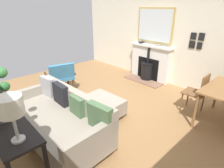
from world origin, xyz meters
TOP-DOWN VIEW (x-y plane):
  - ground_plane at (0.00, 0.00)m, footprint 4.87×6.23m
  - wall_left at (-2.44, 0.00)m, footprint 0.12×6.23m
  - fireplace at (-2.24, -0.27)m, footprint 0.61×1.32m
  - mirror_over_mantel at (-2.35, -0.27)m, footprint 0.04×1.13m
  - mantel_bowl_near at (-2.26, -0.64)m, footprint 0.15×0.15m
  - mantel_bowl_far at (-2.26, -0.05)m, footprint 0.12×0.12m
  - sofa at (1.02, 0.28)m, footprint 0.98×2.00m
  - ottoman at (0.06, 0.30)m, footprint 0.58×0.83m
  - armchair_accent at (0.13, -1.25)m, footprint 0.79×0.72m
  - console_table at (1.79, 0.28)m, footprint 0.41×1.76m
  - table_lamp_far_end at (1.79, 0.94)m, footprint 0.25×0.25m
  - dining_chair_near_fireplace at (-1.38, 1.55)m, footprint 0.42×0.42m
  - photo_gallery_row at (-2.36, 0.93)m, footprint 0.02×0.33m

SIDE VIEW (x-z plane):
  - ground_plane at x=0.00m, z-range -0.01..0.00m
  - ottoman at x=0.06m, z-range 0.04..0.43m
  - sofa at x=1.02m, z-range -0.07..0.76m
  - fireplace at x=-2.24m, z-range -0.07..0.97m
  - armchair_accent at x=0.13m, z-range 0.06..0.86m
  - dining_chair_near_fireplace at x=-1.38m, z-range 0.08..0.93m
  - console_table at x=1.79m, z-range 0.30..1.06m
  - mantel_bowl_near at x=-2.26m, z-range 1.04..1.08m
  - mantel_bowl_far at x=-2.26m, z-range 1.04..1.08m
  - table_lamp_far_end at x=1.79m, z-range 0.90..1.42m
  - photo_gallery_row at x=-2.36m, z-range 1.11..1.49m
  - wall_left at x=-2.44m, z-range 0.00..2.61m
  - mirror_over_mantel at x=-2.35m, z-range 1.10..2.03m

